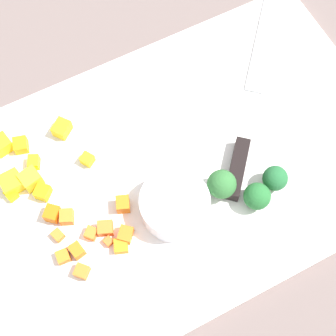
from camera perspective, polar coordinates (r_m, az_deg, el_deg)
The scene contains 28 objects.
ground_plane at distance 0.62m, azimuth -0.00°, elevation -0.78°, with size 4.00×4.00×0.00m, color #6E5D59.
cutting_board at distance 0.61m, azimuth -0.00°, elevation -0.57°, with size 0.56×0.35×0.01m, color white.
prep_bowl at distance 0.57m, azimuth 0.75°, elevation -4.18°, with size 0.08×0.08×0.03m, color white.
chef_knife at distance 0.63m, azimuth 8.75°, elevation 4.61°, with size 0.21×0.24×0.02m.
carrot_dice_0 at distance 0.59m, azimuth -12.25°, elevation -7.40°, with size 0.01×0.01×0.01m, color orange.
carrot_dice_1 at distance 0.58m, azimuth -8.61°, elevation -7.26°, with size 0.01×0.01×0.01m, color orange.
carrot_dice_2 at distance 0.58m, azimuth -6.70°, elevation -8.20°, with size 0.01×0.01×0.01m, color orange.
carrot_dice_3 at distance 0.58m, azimuth -5.08°, elevation -4.08°, with size 0.01×0.02×0.02m, color orange.
carrot_dice_4 at distance 0.58m, azimuth -7.04°, elevation -6.73°, with size 0.02×0.02×0.01m, color orange.
carrot_dice_5 at distance 0.58m, azimuth -10.17°, elevation -9.11°, with size 0.01×0.02×0.01m, color orange.
carrot_dice_6 at distance 0.58m, azimuth -11.69°, elevation -9.71°, with size 0.01×0.01×0.01m, color orange.
carrot_dice_7 at distance 0.57m, azimuth -5.30°, elevation -8.71°, with size 0.02×0.02×0.01m, color orange.
carrot_dice_8 at distance 0.58m, azimuth -4.78°, elevation -7.44°, with size 0.02×0.01×0.01m, color orange.
carrot_dice_9 at distance 0.59m, azimuth -11.32°, elevation -5.36°, with size 0.02×0.01×0.01m, color orange.
carrot_dice_10 at distance 0.57m, azimuth -9.64°, elevation -11.37°, with size 0.01×0.01×0.01m, color orange.
carrot_dice_11 at distance 0.59m, azimuth -12.85°, elevation -5.02°, with size 0.02×0.02×0.02m, color orange.
pepper_dice_0 at distance 0.61m, azimuth -15.13°, elevation -1.21°, with size 0.02×0.02×0.02m, color yellow.
pepper_dice_1 at distance 0.62m, azimuth -14.82°, elevation 0.64°, with size 0.01×0.02×0.01m, color yellow.
pepper_dice_2 at distance 0.62m, azimuth -17.13°, elevation -1.58°, with size 0.02×0.02×0.02m, color yellow.
pepper_dice_3 at distance 0.63m, azimuth -11.82°, elevation 4.36°, with size 0.02×0.02×0.02m, color yellow.
pepper_dice_4 at distance 0.64m, azimuth -16.19°, elevation 2.48°, with size 0.02×0.02×0.02m, color yellow.
pepper_dice_5 at distance 0.61m, azimuth -13.88°, elevation -2.64°, with size 0.02×0.02×0.02m, color yellow.
pepper_dice_6 at distance 0.61m, azimuth -9.04°, elevation 0.97°, with size 0.01×0.01×0.01m, color yellow.
pepper_dice_7 at distance 0.62m, azimuth -17.18°, elevation -2.88°, with size 0.01×0.01×0.01m, color yellow.
pepper_dice_8 at distance 0.64m, azimuth -18.15°, elevation 2.51°, with size 0.02×0.02×0.02m, color yellow.
broccoli_floret_0 at distance 0.58m, azimuth 9.96°, elevation -3.16°, with size 0.03×0.03×0.03m.
broccoli_floret_1 at distance 0.58m, azimuth 6.05°, elevation -1.84°, with size 0.03×0.03×0.04m.
broccoli_floret_2 at distance 0.60m, azimuth 11.93°, elevation -1.16°, with size 0.03×0.03×0.03m.
Camera 1 is at (-0.10, -0.20, 0.57)m, focal length 54.30 mm.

